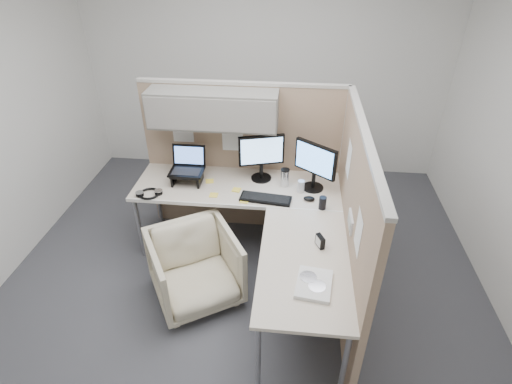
# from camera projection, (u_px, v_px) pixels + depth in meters

# --- Properties ---
(ground) EXTENTS (4.50, 4.50, 0.00)m
(ground) POSITION_uv_depth(u_px,v_px,m) (243.00, 280.00, 3.80)
(ground) COLOR #3E3E44
(ground) RESTS_ON ground
(partition_back) EXTENTS (2.00, 0.36, 1.63)m
(partition_back) POSITION_uv_depth(u_px,v_px,m) (230.00, 137.00, 3.91)
(partition_back) COLOR #A18469
(partition_back) RESTS_ON ground
(partition_right) EXTENTS (0.07, 2.03, 1.63)m
(partition_right) POSITION_uv_depth(u_px,v_px,m) (350.00, 222.00, 3.22)
(partition_right) COLOR #A18469
(partition_right) RESTS_ON ground
(desk) EXTENTS (2.00, 1.98, 0.73)m
(desk) POSITION_uv_depth(u_px,v_px,m) (257.00, 215.00, 3.52)
(desk) COLOR beige
(desk) RESTS_ON ground
(office_chair) EXTENTS (0.94, 0.93, 0.72)m
(office_chair) POSITION_uv_depth(u_px,v_px,m) (195.00, 265.00, 3.46)
(office_chair) COLOR beige
(office_chair) RESTS_ON ground
(monitor_left) EXTENTS (0.43, 0.20, 0.47)m
(monitor_left) POSITION_uv_depth(u_px,v_px,m) (261.00, 154.00, 3.81)
(monitor_left) COLOR black
(monitor_left) RESTS_ON desk
(monitor_right) EXTENTS (0.37, 0.29, 0.47)m
(monitor_right) POSITION_uv_depth(u_px,v_px,m) (315.00, 163.00, 3.66)
(monitor_right) COLOR black
(monitor_right) RESTS_ON desk
(laptop_station) EXTENTS (0.32, 0.28, 0.34)m
(laptop_station) POSITION_uv_depth(u_px,v_px,m) (187.00, 169.00, 3.85)
(laptop_station) COLOR black
(laptop_station) RESTS_ON desk
(keyboard) EXTENTS (0.48, 0.21, 0.02)m
(keyboard) POSITION_uv_depth(u_px,v_px,m) (266.00, 199.00, 3.64)
(keyboard) COLOR black
(keyboard) RESTS_ON desk
(mouse) EXTENTS (0.11, 0.07, 0.04)m
(mouse) POSITION_uv_depth(u_px,v_px,m) (309.00, 199.00, 3.63)
(mouse) COLOR black
(mouse) RESTS_ON desk
(travel_mug) EXTENTS (0.08, 0.08, 0.18)m
(travel_mug) POSITION_uv_depth(u_px,v_px,m) (285.00, 178.00, 3.81)
(travel_mug) COLOR silver
(travel_mug) RESTS_ON desk
(soda_can_green) EXTENTS (0.07, 0.07, 0.12)m
(soda_can_green) POSITION_uv_depth(u_px,v_px,m) (323.00, 203.00, 3.50)
(soda_can_green) COLOR black
(soda_can_green) RESTS_ON desk
(soda_can_silver) EXTENTS (0.07, 0.07, 0.12)m
(soda_can_silver) POSITION_uv_depth(u_px,v_px,m) (301.00, 186.00, 3.73)
(soda_can_silver) COLOR silver
(soda_can_silver) RESTS_ON desk
(sticky_note_b) EXTENTS (0.08, 0.08, 0.01)m
(sticky_note_b) POSITION_uv_depth(u_px,v_px,m) (244.00, 201.00, 3.63)
(sticky_note_b) COLOR yellow
(sticky_note_b) RESTS_ON desk
(sticky_note_d) EXTENTS (0.09, 0.09, 0.01)m
(sticky_note_d) POSITION_uv_depth(u_px,v_px,m) (237.00, 190.00, 3.78)
(sticky_note_d) COLOR yellow
(sticky_note_d) RESTS_ON desk
(sticky_note_a) EXTENTS (0.08, 0.08, 0.01)m
(sticky_note_a) POSITION_uv_depth(u_px,v_px,m) (214.00, 195.00, 3.71)
(sticky_note_a) COLOR yellow
(sticky_note_a) RESTS_ON desk
(sticky_note_c) EXTENTS (0.09, 0.09, 0.01)m
(sticky_note_c) POSITION_uv_depth(u_px,v_px,m) (210.00, 181.00, 3.92)
(sticky_note_c) COLOR yellow
(sticky_note_c) RESTS_ON desk
(headphones) EXTENTS (0.24, 0.24, 0.04)m
(headphones) POSITION_uv_depth(u_px,v_px,m) (149.00, 193.00, 3.71)
(headphones) COLOR black
(headphones) RESTS_ON desk
(paper_stack) EXTENTS (0.28, 0.33, 0.03)m
(paper_stack) POSITION_uv_depth(u_px,v_px,m) (314.00, 284.00, 2.76)
(paper_stack) COLOR white
(paper_stack) RESTS_ON desk
(desk_clock) EXTENTS (0.08, 0.10, 0.10)m
(desk_clock) POSITION_uv_depth(u_px,v_px,m) (320.00, 241.00, 3.09)
(desk_clock) COLOR black
(desk_clock) RESTS_ON desk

